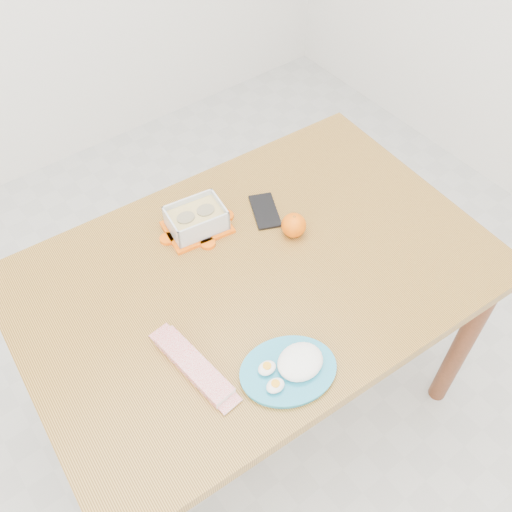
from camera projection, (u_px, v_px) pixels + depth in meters
ground at (245, 436)px, 1.99m from camera, size 3.50×3.50×0.00m
dining_table at (256, 292)px, 1.58m from camera, size 1.29×0.90×0.75m
food_container at (196, 219)px, 1.58m from camera, size 0.19×0.16×0.07m
orange_fruit at (294, 225)px, 1.56m from camera, size 0.07×0.07×0.07m
rice_plate at (292, 367)px, 1.30m from camera, size 0.29×0.29×0.06m
candy_bar at (194, 365)px, 1.31m from camera, size 0.08×0.23×0.02m
smartphone at (265, 211)px, 1.64m from camera, size 0.12×0.15×0.01m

